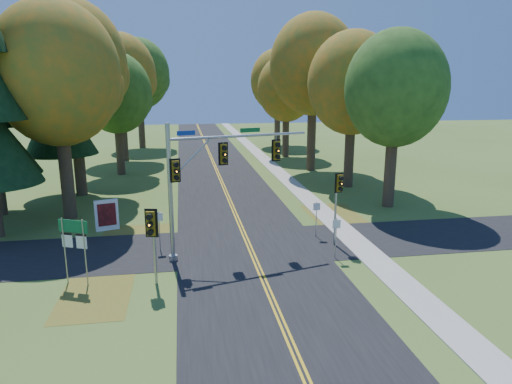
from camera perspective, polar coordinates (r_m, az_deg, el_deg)
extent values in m
plane|color=#446022|center=(24.19, -0.20, -8.35)|extent=(160.00, 160.00, 0.00)
cube|color=black|center=(24.18, -0.20, -8.33)|extent=(8.00, 160.00, 0.02)
cube|color=black|center=(26.03, -0.90, -6.71)|extent=(60.00, 6.00, 0.02)
cube|color=gold|center=(24.16, -0.43, -8.31)|extent=(0.10, 160.00, 0.01)
cube|color=gold|center=(24.19, 0.04, -8.28)|extent=(0.10, 160.00, 0.01)
cube|color=#9E998E|center=(25.83, 13.62, -7.22)|extent=(1.60, 160.00, 0.06)
cube|color=brown|center=(27.82, -14.96, -5.83)|extent=(4.00, 6.00, 0.00)
cube|color=brown|center=(31.33, 10.41, -3.40)|extent=(3.50, 8.00, 0.00)
cube|color=brown|center=(21.54, -19.40, -12.03)|extent=(3.00, 5.00, 0.00)
cylinder|color=#38281C|center=(32.86, -22.66, 2.61)|extent=(0.86, 0.86, 6.75)
ellipsoid|color=#B86718|center=(32.37, -23.67, 13.39)|extent=(8.00, 8.00, 9.20)
sphere|color=#B86718|center=(33.21, -20.31, 12.27)|extent=(4.80, 4.80, 4.80)
sphere|color=#B86718|center=(31.98, -26.67, 14.55)|extent=(4.40, 4.40, 4.40)
cylinder|color=#38281C|center=(34.85, 16.45, 3.12)|extent=(0.83, 0.83, 6.08)
ellipsoid|color=#457825|center=(34.34, 17.08, 12.27)|extent=(7.20, 7.20, 8.28)
sphere|color=#457825|center=(35.96, 18.33, 11.06)|extent=(4.32, 4.32, 4.32)
sphere|color=#457825|center=(33.14, 15.71, 13.58)|extent=(3.96, 3.96, 3.96)
cylinder|color=#38281C|center=(39.59, -21.35, 4.93)|extent=(0.89, 0.89, 7.42)
ellipsoid|color=#B86718|center=(39.25, -22.21, 14.66)|extent=(8.60, 8.60, 9.89)
sphere|color=#B86718|center=(40.18, -19.24, 13.62)|extent=(5.16, 5.16, 5.16)
sphere|color=#B86718|center=(38.80, -24.86, 15.72)|extent=(4.73, 4.73, 4.73)
cylinder|color=#38281C|center=(40.76, 11.59, 5.01)|extent=(0.84, 0.84, 6.30)
ellipsoid|color=#B86718|center=(40.33, 11.99, 13.19)|extent=(7.60, 7.60, 8.74)
sphere|color=#B86718|center=(41.96, 13.34, 12.09)|extent=(4.56, 4.56, 4.56)
sphere|color=#B86718|center=(39.17, 10.58, 14.36)|extent=(4.18, 4.18, 4.18)
cylinder|color=#38281C|center=(47.35, -16.67, 5.46)|extent=(0.81, 0.81, 5.62)
ellipsoid|color=#457825|center=(46.95, -17.10, 11.74)|extent=(6.80, 6.80, 7.82)
sphere|color=#457825|center=(47.83, -15.24, 11.07)|extent=(4.08, 4.08, 4.08)
sphere|color=#457825|center=(46.44, -18.76, 12.45)|extent=(3.74, 3.74, 3.74)
cylinder|color=#38281C|center=(47.95, 6.95, 7.25)|extent=(0.90, 0.90, 7.65)
ellipsoid|color=#B86718|center=(47.69, 7.19, 15.52)|extent=(8.80, 8.80, 10.12)
sphere|color=#B86718|center=(49.45, 8.74, 14.38)|extent=(5.28, 5.28, 5.28)
sphere|color=#B86718|center=(46.48, 5.64, 16.70)|extent=(4.84, 4.84, 4.84)
cylinder|color=#38281C|center=(55.92, -16.25, 7.35)|extent=(0.87, 0.87, 6.98)
ellipsoid|color=#B86718|center=(55.66, -16.70, 13.87)|extent=(8.20, 8.20, 9.43)
sphere|color=#B86718|center=(56.70, -14.80, 13.14)|extent=(4.92, 4.92, 4.92)
sphere|color=#B86718|center=(55.05, -18.39, 14.61)|extent=(4.51, 4.51, 4.51)
cylinder|color=#38281C|center=(56.74, 3.74, 7.37)|extent=(0.82, 0.82, 5.85)
ellipsoid|color=#B86718|center=(56.42, 3.82, 12.81)|extent=(7.00, 7.00, 8.05)
sphere|color=#B86718|center=(57.78, 4.95, 12.11)|extent=(4.20, 4.20, 4.20)
sphere|color=#B86718|center=(55.47, 2.73, 13.53)|extent=(3.85, 3.85, 3.85)
cylinder|color=#38281C|center=(66.60, -14.16, 8.50)|extent=(0.88, 0.88, 7.20)
ellipsoid|color=#457825|center=(66.38, -14.49, 14.12)|extent=(8.40, 8.40, 9.66)
sphere|color=#457825|center=(67.52, -12.90, 13.48)|extent=(5.04, 5.04, 5.04)
sphere|color=#457825|center=(65.71, -15.92, 14.78)|extent=(4.62, 4.62, 4.62)
cylinder|color=#38281C|center=(67.37, 2.68, 8.65)|extent=(0.85, 0.85, 6.53)
ellipsoid|color=#B86718|center=(67.12, 2.74, 13.76)|extent=(7.80, 7.80, 8.97)
sphere|color=#B86718|center=(68.60, 3.83, 13.09)|extent=(4.68, 4.68, 4.68)
sphere|color=#B86718|center=(66.09, 1.70, 14.44)|extent=(4.29, 4.29, 4.29)
cylinder|color=#38281C|center=(36.21, -29.18, -0.28)|extent=(0.50, 0.50, 2.88)
cylinder|color=#38281C|center=(39.98, -22.84, 1.95)|extent=(0.50, 0.50, 3.42)
cone|color=black|center=(39.41, -23.43, 8.28)|extent=(5.60, 5.60, 5.45)
cone|color=black|center=(39.31, -23.98, 13.92)|extent=(4.57, 4.57, 5.45)
cone|color=black|center=(39.61, -24.55, 19.54)|extent=(3.55, 3.55, 5.45)
cylinder|color=#989AA0|center=(23.26, -10.65, -0.28)|extent=(0.22, 0.22, 7.11)
cylinder|color=#989AA0|center=(24.29, -10.30, -8.10)|extent=(0.45, 0.45, 0.30)
cylinder|color=#989AA0|center=(23.91, -1.97, 7.01)|extent=(7.41, 2.07, 0.14)
cylinder|color=#989AA0|center=(23.19, -8.15, 4.14)|extent=(2.25, 0.67, 2.10)
cylinder|color=#989AA0|center=(23.59, -4.15, 6.45)|extent=(0.04, 0.04, 0.37)
cube|color=#72590C|center=(23.69, -4.13, 4.79)|extent=(0.41, 0.38, 1.02)
cube|color=black|center=(23.69, -4.13, 4.79)|extent=(0.52, 0.16, 1.20)
sphere|color=orange|center=(23.47, -3.93, 4.71)|extent=(0.18, 0.18, 0.18)
cylinder|color=black|center=(23.42, -3.94, 5.49)|extent=(0.28, 0.22, 0.24)
cylinder|color=black|center=(23.47, -3.93, 4.71)|extent=(0.28, 0.22, 0.24)
cylinder|color=black|center=(23.52, -3.92, 3.93)|extent=(0.28, 0.22, 0.24)
cylinder|color=#989AA0|center=(24.79, 2.53, 6.81)|extent=(0.04, 0.04, 0.37)
cube|color=#72590C|center=(24.88, 2.51, 5.23)|extent=(0.41, 0.38, 1.02)
cube|color=black|center=(24.88, 2.51, 5.23)|extent=(0.52, 0.16, 1.20)
sphere|color=orange|center=(24.67, 2.76, 5.16)|extent=(0.18, 0.18, 0.18)
cylinder|color=black|center=(24.62, 2.76, 5.91)|extent=(0.28, 0.22, 0.24)
cylinder|color=black|center=(24.67, 2.76, 5.16)|extent=(0.28, 0.22, 0.24)
cylinder|color=black|center=(24.72, 2.75, 4.41)|extent=(0.28, 0.22, 0.24)
cube|color=#72590C|center=(22.91, -10.07, 2.66)|extent=(0.41, 0.38, 1.02)
cube|color=black|center=(22.91, -10.07, 2.66)|extent=(0.52, 0.16, 1.20)
sphere|color=orange|center=(22.69, -9.93, 2.56)|extent=(0.18, 0.18, 0.18)
cylinder|color=black|center=(22.63, -9.96, 3.37)|extent=(0.28, 0.22, 0.24)
cylinder|color=black|center=(22.69, -9.93, 2.56)|extent=(0.28, 0.22, 0.24)
cylinder|color=black|center=(22.75, -9.90, 1.76)|extent=(0.28, 0.22, 0.24)
cube|color=navy|center=(22.96, -8.75, 7.30)|extent=(0.90, 0.27, 0.22)
cube|color=#0C5926|center=(24.10, -0.73, 7.75)|extent=(1.09, 0.32, 0.22)
cylinder|color=#9B9EA3|center=(25.94, 9.90, -2.22)|extent=(0.11, 0.11, 4.12)
cube|color=#72590C|center=(25.39, 10.31, 1.13)|extent=(0.38, 0.35, 0.94)
cube|color=black|center=(25.39, 10.31, 1.13)|extent=(0.48, 0.15, 1.11)
sphere|color=orange|center=(25.21, 10.58, 1.03)|extent=(0.17, 0.17, 0.17)
cylinder|color=black|center=(25.15, 10.61, 1.70)|extent=(0.26, 0.20, 0.22)
cylinder|color=black|center=(25.21, 10.58, 1.03)|extent=(0.26, 0.20, 0.22)
cylinder|color=black|center=(25.28, 10.55, 0.37)|extent=(0.26, 0.20, 0.22)
cylinder|color=#9B9DA3|center=(21.24, -12.57, -6.74)|extent=(0.13, 0.13, 3.55)
cube|color=#72590C|center=(20.63, -12.93, -3.79)|extent=(0.44, 0.41, 1.11)
cube|color=black|center=(20.63, -12.93, -3.79)|extent=(0.57, 0.17, 1.31)
sphere|color=orange|center=(20.40, -13.13, -4.01)|extent=(0.20, 0.20, 0.20)
cylinder|color=black|center=(20.30, -13.19, -3.05)|extent=(0.30, 0.23, 0.27)
cylinder|color=black|center=(20.40, -13.13, -4.01)|extent=(0.30, 0.23, 0.27)
cylinder|color=black|center=(20.51, -13.08, -4.95)|extent=(0.30, 0.23, 0.27)
cylinder|color=gray|center=(22.63, -22.78, -6.79)|extent=(0.06, 0.06, 3.14)
cylinder|color=gray|center=(22.03, -20.58, -7.13)|extent=(0.06, 0.06, 3.14)
cube|color=#0D5B2F|center=(21.98, -21.92, -3.99)|extent=(1.36, 0.62, 0.58)
cube|color=silver|center=(21.98, -21.92, -3.99)|extent=(1.15, 0.50, 0.08)
cube|color=silver|center=(22.41, -22.52, -5.68)|extent=(0.50, 0.25, 0.58)
cube|color=black|center=(22.30, -22.60, -4.85)|extent=(0.48, 0.21, 0.10)
cube|color=silver|center=(21.99, -20.98, -5.90)|extent=(0.50, 0.25, 0.58)
cube|color=black|center=(21.88, -21.05, -5.05)|extent=(0.48, 0.21, 0.10)
cube|color=white|center=(29.87, -18.16, -2.76)|extent=(1.42, 0.58, 1.96)
cube|color=maroon|center=(29.75, -18.14, -2.71)|extent=(1.05, 0.32, 1.42)
cube|color=white|center=(30.04, -19.08, -4.36)|extent=(0.11, 0.11, 0.33)
cube|color=white|center=(30.16, -17.02, -4.14)|extent=(0.11, 0.11, 0.33)
cylinder|color=gray|center=(27.41, 7.54, -3.40)|extent=(0.05, 0.05, 2.17)
cube|color=silver|center=(27.17, 7.60, -1.83)|extent=(0.41, 0.06, 0.44)
cylinder|color=gray|center=(24.23, 9.94, -5.75)|extent=(0.05, 0.05, 2.20)
cube|color=silver|center=(23.96, 10.04, -3.96)|extent=(0.42, 0.04, 0.45)
cylinder|color=gray|center=(25.57, -11.98, -4.78)|extent=(0.05, 0.05, 2.22)
cube|color=silver|center=(25.32, -12.06, -3.06)|extent=(0.42, 0.10, 0.45)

